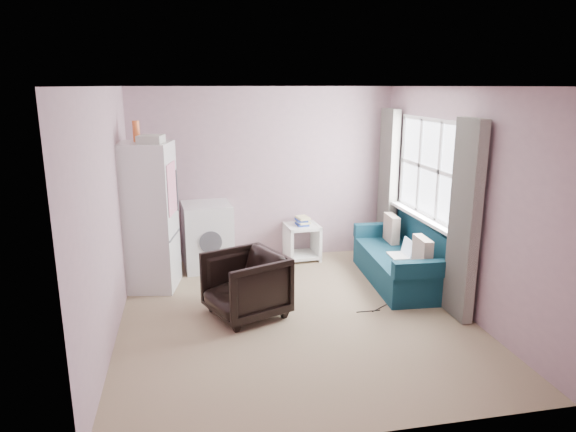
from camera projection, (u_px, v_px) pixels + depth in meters
name	position (u px, v px, depth m)	size (l,w,h in m)	color
room	(296.00, 207.00, 5.48)	(3.84, 4.24, 2.54)	#9B8365
armchair	(246.00, 282.00, 5.68)	(0.77, 0.72, 0.79)	black
fridge	(148.00, 216.00, 6.37)	(0.75, 0.74, 2.10)	silver
washing_machine	(207.00, 235.00, 7.18)	(0.71, 0.71, 0.93)	silver
side_table	(302.00, 239.00, 7.58)	(0.51, 0.51, 0.65)	white
sofa	(405.00, 260.00, 6.70)	(0.91, 1.84, 0.80)	#103B4C
window_dressing	(420.00, 199.00, 6.50)	(0.17, 2.62, 2.18)	white
floor_cables	(374.00, 310.00, 5.90)	(0.42, 0.17, 0.01)	black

